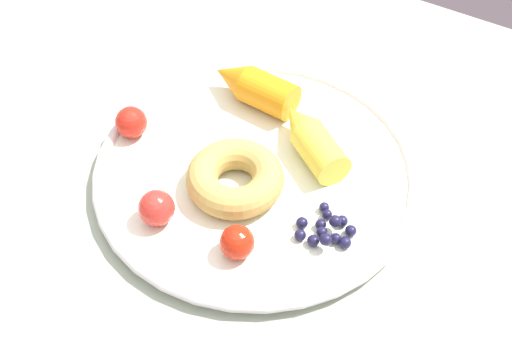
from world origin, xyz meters
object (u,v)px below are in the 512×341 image
Objects in this scene: carrot_orange at (253,86)px; tomato_mid at (237,242)px; tomato_far at (131,122)px; dining_table at (279,279)px; donut at (235,178)px; plate at (256,172)px; tomato_near at (157,208)px; blueberry_pile at (326,230)px; carrot_yellow at (312,139)px.

carrot_orange reaches higher than tomato_mid.
carrot_orange is 0.14m from tomato_far.
carrot_orange is 0.21m from tomato_mid.
dining_table is 11.50× the size of donut.
tomato_near is (-0.05, -0.10, 0.02)m from plate.
plate is at bearing 64.61° from tomato_near.
blueberry_pile is (0.10, -0.00, -0.01)m from donut.
tomato_far is (-0.14, 0.01, 0.00)m from donut.
plate is 0.04m from donut.
donut is 2.86× the size of tomato_far.
carrot_orange is 0.97× the size of carrot_yellow.
carrot_orange reaches higher than dining_table.
carrot_orange is at bearing 140.88° from blueberry_pile.
tomato_mid is at bearing -89.31° from carrot_yellow.
tomato_mid is at bearing -135.04° from blueberry_pile.
tomato_mid is at bearing -23.02° from tomato_far.
tomato_near reaches higher than dining_table.
tomato_near is at bearing -155.70° from blueberry_pile.
carrot_yellow is 0.18m from tomato_near.
tomato_near is (0.01, -0.19, -0.00)m from carrot_orange.
blueberry_pile reaches higher than dining_table.
carrot_orange is at bearing 92.36° from tomato_near.
dining_table is 10.93× the size of carrot_orange.
tomato_near is (-0.04, -0.07, 0.00)m from donut.
carrot_yellow is (0.09, -0.04, -0.00)m from carrot_orange.
tomato_near is 1.04× the size of tomato_far.
carrot_yellow is 1.08× the size of donut.
dining_table is 32.93× the size of tomato_far.
carrot_yellow is at bearing 63.93° from donut.
plate is 0.11m from tomato_mid.
tomato_mid is 0.19m from tomato_far.
plate is at bearing 142.66° from dining_table.
carrot_yellow is 3.24× the size of tomato_mid.
tomato_mid is 0.96× the size of tomato_far.
tomato_far is at bearing -171.33° from plate.
dining_table is at bearing 32.14° from tomato_near.
tomato_far is at bearing 156.98° from tomato_mid.
carrot_yellow is at bearing 100.00° from dining_table.
plate reaches higher than dining_table.
tomato_near is at bearing -121.43° from donut.
dining_table is 3.36× the size of plate.
tomato_near is at bearing -147.86° from dining_table.
donut is at bearing -99.52° from plate.
dining_table is at bearing -176.06° from blueberry_pile.
carrot_yellow is (0.04, 0.05, 0.02)m from plate.
carrot_orange is 0.10m from carrot_yellow.
carrot_orange is 3.01× the size of tomato_far.
donut reaches higher than blueberry_pile.
dining_table is at bearing -37.34° from plate.
tomato_far is (-0.18, -0.07, -0.00)m from carrot_yellow.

